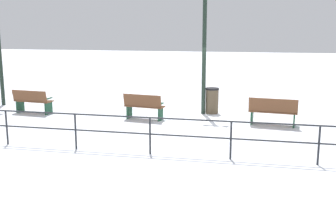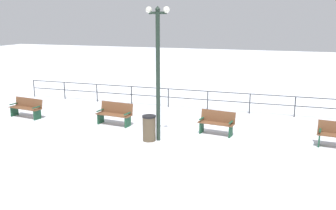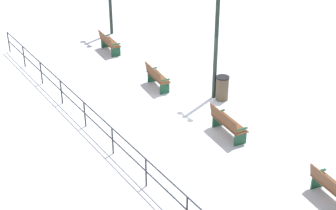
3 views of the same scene
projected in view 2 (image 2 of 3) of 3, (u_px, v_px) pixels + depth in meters
The scene contains 7 objects.
ground_plane at pixel (162, 130), 15.31m from camera, with size 80.00×80.00×0.00m, color white.
bench_nearest at pixel (26, 107), 17.19m from camera, with size 0.77×1.72×0.88m.
bench_second at pixel (115, 114), 16.00m from camera, with size 0.74×1.62×0.95m.
bench_third at pixel (217, 122), 14.67m from camera, with size 0.69×1.46×0.93m.
lamppost_middle at pixel (158, 62), 13.39m from camera, with size 0.23×0.89×4.92m.
waterfront_railing at pixel (188, 96), 18.76m from camera, with size 0.05×18.61×0.98m.
trash_bin at pixel (149, 128), 13.91m from camera, with size 0.51×0.51×0.97m.
Camera 2 is at (13.83, 4.86, 4.53)m, focal length 39.79 mm.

